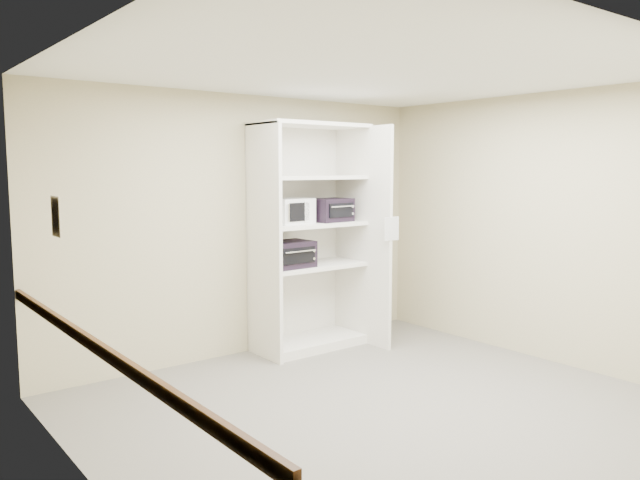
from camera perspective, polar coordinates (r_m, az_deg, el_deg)
floor at (r=5.31m, az=5.07°, el=-14.93°), size 4.50×4.00×0.01m
ceiling at (r=5.00m, az=5.40°, el=15.22°), size 4.50×4.00×0.01m
wall_back at (r=6.57m, az=-6.80°, el=1.32°), size 4.50×0.02×2.70m
wall_front at (r=3.80m, az=26.41°, el=-3.14°), size 4.50×0.02×2.70m
wall_left at (r=3.82m, az=-20.20°, el=-2.79°), size 0.02×4.00×2.70m
wall_right at (r=6.72m, az=19.36°, el=1.11°), size 0.02×4.00×2.70m
shelving_unit at (r=6.73m, az=-0.60°, el=-0.39°), size 1.24×0.92×2.42m
microwave at (r=6.54m, az=-2.76°, el=2.66°), size 0.48×0.39×0.26m
toaster_oven_upper at (r=6.78m, az=0.94°, el=2.76°), size 0.46×0.37×0.25m
toaster_oven_lower at (r=6.49m, az=-2.95°, el=-1.31°), size 0.50×0.39×0.27m
paper_sign at (r=6.60m, az=6.57°, el=1.03°), size 0.19×0.01×0.25m
chair_rail at (r=3.92m, az=-19.63°, el=-9.27°), size 0.04×3.98×0.08m
wall_poster at (r=4.47m, az=-22.98°, el=2.00°), size 0.01×0.19×0.27m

